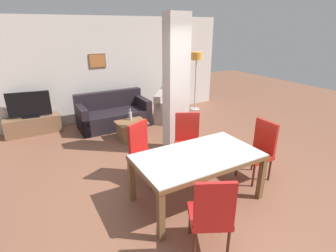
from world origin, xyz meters
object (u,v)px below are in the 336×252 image
at_px(dining_chair_far_right, 188,139).
at_px(coffee_table, 132,130).
at_px(floor_lamp, 196,62).
at_px(sofa, 113,115).
at_px(bottle, 130,116).
at_px(dining_chair_near_left, 211,213).
at_px(dining_chair_far_left, 144,151).
at_px(dining_table, 198,163).
at_px(tv_screen, 29,105).
at_px(dining_chair_head_right, 259,149).
at_px(armchair, 171,111).
at_px(tv_stand, 33,125).

distance_m(dining_chair_far_right, coffee_table, 1.76).
relative_size(dining_chair_far_right, floor_lamp, 0.58).
xyz_separation_m(dining_chair_far_right, sofa, (-0.52, 2.68, -0.24)).
bearing_deg(bottle, dining_chair_near_left, -97.92).
distance_m(dining_chair_far_left, dining_chair_far_right, 0.88).
distance_m(sofa, bottle, 0.90).
distance_m(dining_table, floor_lamp, 4.64).
bearing_deg(tv_screen, dining_chair_far_left, 123.77).
height_order(dining_chair_near_left, floor_lamp, floor_lamp).
bearing_deg(sofa, dining_table, 91.18).
relative_size(dining_chair_head_right, dining_chair_far_left, 1.00).
xyz_separation_m(dining_chair_head_right, armchair, (0.17, 3.23, -0.26)).
bearing_deg(coffee_table, bottle, 73.37).
bearing_deg(floor_lamp, sofa, -176.78).
bearing_deg(coffee_table, dining_chair_far_right, -75.86).
bearing_deg(tv_screen, dining_chair_near_left, 115.36).
bearing_deg(dining_chair_far_right, floor_lamp, -101.57).
bearing_deg(dining_chair_far_left, dining_chair_far_right, 155.49).
bearing_deg(coffee_table, sofa, 95.25).
distance_m(dining_table, tv_stand, 4.51).
height_order(coffee_table, floor_lamp, floor_lamp).
distance_m(dining_chair_near_left, floor_lamp, 5.62).
xyz_separation_m(coffee_table, bottle, (0.04, 0.14, 0.30)).
xyz_separation_m(dining_chair_far_left, armchair, (1.88, 2.35, -0.26)).
height_order(dining_chair_head_right, sofa, dining_chair_head_right).
xyz_separation_m(dining_chair_head_right, dining_chair_near_left, (-1.70, -0.88, 0.00)).
distance_m(dining_chair_far_left, armchair, 3.01).
height_order(dining_chair_head_right, dining_chair_far_right, same).
distance_m(dining_chair_near_left, sofa, 4.50).
height_order(dining_chair_near_left, bottle, dining_chair_near_left).
relative_size(dining_chair_near_left, armchair, 0.83).
bearing_deg(dining_chair_far_left, sofa, -124.23).
bearing_deg(dining_chair_far_right, dining_chair_near_left, 89.50).
distance_m(tv_stand, tv_screen, 0.51).
distance_m(dining_chair_far_left, floor_lamp, 4.28).
xyz_separation_m(sofa, armchair, (1.51, -0.37, -0.02)).
bearing_deg(dining_chair_head_right, bottle, 23.66).
relative_size(armchair, bottle, 4.63).
xyz_separation_m(dining_table, sofa, (-0.07, 3.60, -0.31)).
relative_size(armchair, tv_stand, 0.98).
height_order(dining_table, tv_stand, dining_table).
bearing_deg(coffee_table, dining_chair_head_right, -64.40).
bearing_deg(dining_chair_near_left, bottle, 108.78).
bearing_deg(floor_lamp, bottle, -158.24).
distance_m(dining_chair_head_right, dining_chair_far_right, 1.23).
distance_m(sofa, floor_lamp, 2.92).
bearing_deg(dining_chair_far_left, dining_chair_near_left, 63.47).
relative_size(dining_chair_near_left, tv_stand, 0.81).
xyz_separation_m(dining_chair_far_right, tv_stand, (-2.38, 3.14, -0.32)).
distance_m(dining_chair_far_right, tv_stand, 3.95).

